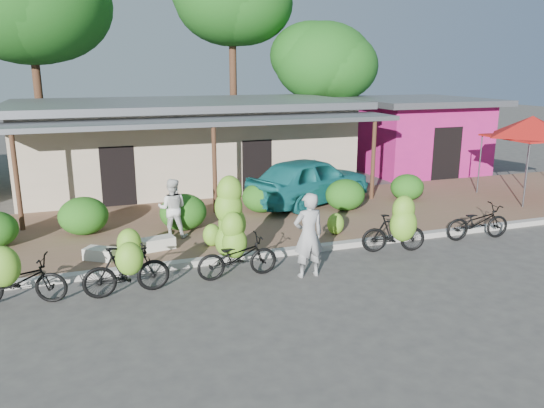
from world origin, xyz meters
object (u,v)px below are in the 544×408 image
Objects in this scene: sack_near at (157,243)px; teal_van at (310,180)px; red_canopy at (532,127)px; sack_far at (100,254)px; bystander at (172,208)px; bike_right at (397,228)px; bike_far_right at (478,222)px; bike_left at (127,269)px; tree_near_right at (319,60)px; bike_center at (234,237)px; bike_far_left at (16,278)px; vendor at (308,235)px.

teal_van reaches higher than sack_near.
red_canopy reaches higher than sack_far.
sack_far is 2.36m from bystander.
red_canopy reaches higher than teal_van.
bike_right is 2.82m from bike_far_right.
bike_far_right is 1.19× the size of bystander.
bike_left is 0.94× the size of bike_far_right.
tree_near_right is 13.97m from bike_far_right.
bike_right is (-7.38, -3.43, -1.90)m from red_canopy.
sack_far is 0.47× the size of bystander.
sack_far is at bearing 59.91° from bike_center.
bike_far_left is (-16.02, -3.52, -2.03)m from red_canopy.
bike_far_right reaches higher than sack_near.
bike_far_right is (11.42, 0.45, -0.10)m from bike_far_left.
tree_near_right reaches higher than bystander.
tree_near_right is at bearing 0.76° from bike_far_right.
bike_center reaches higher than sack_near.
sack_far is (-14.41, -1.64, -2.35)m from red_canopy.
bike_center is 0.48× the size of teal_van.
sack_far is 7.67m from teal_van.
teal_van reaches higher than bike_right.
bystander is (-12.48, -0.46, -1.69)m from red_canopy.
tree_near_right reaches higher than bike_far_left.
bike_right is 0.89× the size of vendor.
vendor is at bearing 115.25° from bike_right.
teal_van is at bearing -115.30° from vendor.
vendor is at bearing -115.82° from bike_center.
red_canopy is 4.67× the size of sack_far.
bike_far_right is at bearing -88.96° from bike_left.
bike_right is 1.07× the size of bystander.
bike_center is 1.39× the size of bystander.
bike_left is 1.04× the size of bike_right.
bike_center is at bearing -81.41° from bike_left.
bike_left is at bearing -164.88° from red_canopy.
vendor is (-2.65, -0.55, 0.25)m from bike_right.
tree_near_right is 1.45× the size of teal_van.
sack_near is 1.41m from sack_far.
sack_far is 5.02m from vendor.
sack_near is 1.23m from bystander.
tree_near_right is 3.05× the size of bike_center.
bike_far_right is (9.34, 0.70, -0.11)m from bike_left.
vendor reaches higher than sack_far.
bike_right is at bearing -169.90° from vendor.
bike_right is (8.64, 0.08, 0.13)m from bike_far_left.
bike_far_right is at bearing 179.57° from bystander.
bike_far_right is at bearing -88.84° from bike_center.
bike_right reaches higher than bike_left.
bike_center is 2.97× the size of sack_far.
bystander is 5.39m from teal_van.
bystander reaches higher than sack_far.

